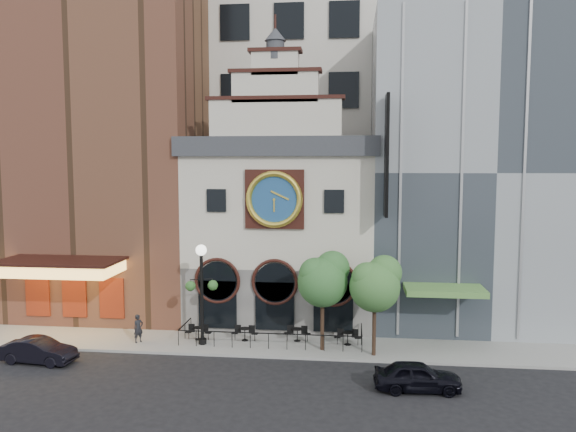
% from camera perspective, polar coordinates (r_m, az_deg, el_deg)
% --- Properties ---
extents(ground, '(120.00, 120.00, 0.00)m').
position_cam_1_polar(ground, '(31.91, -2.31, -14.27)').
color(ground, black).
rests_on(ground, ground).
extents(sidewalk, '(44.00, 5.00, 0.15)m').
position_cam_1_polar(sidewalk, '(34.22, -1.67, -12.75)').
color(sidewalk, gray).
rests_on(sidewalk, ground).
extents(clock_building, '(12.60, 8.78, 18.65)m').
position_cam_1_polar(clock_building, '(38.00, -0.57, -0.70)').
color(clock_building, '#605E5B').
rests_on(clock_building, ground).
extents(theater_building, '(14.00, 15.60, 25.00)m').
position_cam_1_polar(theater_building, '(43.39, -17.69, 7.64)').
color(theater_building, brown).
rests_on(theater_building, ground).
extents(retail_building, '(14.00, 14.40, 20.00)m').
position_cam_1_polar(retail_building, '(40.56, 18.41, 4.30)').
color(retail_building, gray).
rests_on(retail_building, ground).
extents(office_tower, '(20.00, 16.00, 40.00)m').
position_cam_1_polar(office_tower, '(50.73, 1.14, 15.96)').
color(office_tower, beige).
rests_on(office_tower, ground).
extents(cafe_railing, '(10.60, 2.60, 0.90)m').
position_cam_1_polar(cafe_railing, '(34.06, -1.67, -11.91)').
color(cafe_railing, black).
rests_on(cafe_railing, sidewalk).
extents(bistro_0, '(1.58, 0.68, 0.90)m').
position_cam_1_polar(bistro_0, '(34.83, -9.09, -11.56)').
color(bistro_0, black).
rests_on(bistro_0, sidewalk).
extents(bistro_1, '(1.58, 0.68, 0.90)m').
position_cam_1_polar(bistro_1, '(34.32, -4.41, -11.77)').
color(bistro_1, black).
rests_on(bistro_1, sidewalk).
extents(bistro_2, '(1.58, 0.68, 0.90)m').
position_cam_1_polar(bistro_2, '(34.14, 0.95, -11.84)').
color(bistro_2, black).
rests_on(bistro_2, sidewalk).
extents(bistro_3, '(1.58, 0.68, 0.90)m').
position_cam_1_polar(bistro_3, '(33.66, 6.08, -12.13)').
color(bistro_3, black).
rests_on(bistro_3, sidewalk).
extents(car_right, '(4.17, 1.83, 1.40)m').
position_cam_1_polar(car_right, '(28.25, 13.03, -15.58)').
color(car_right, black).
rests_on(car_right, ground).
extents(car_left, '(4.17, 1.82, 1.33)m').
position_cam_1_polar(car_left, '(33.87, -24.00, -12.38)').
color(car_left, black).
rests_on(car_left, ground).
extents(pedestrian, '(0.70, 0.73, 1.68)m').
position_cam_1_polar(pedestrian, '(34.96, -14.96, -10.97)').
color(pedestrian, black).
rests_on(pedestrian, sidewalk).
extents(lamppost, '(1.84, 0.95, 5.89)m').
position_cam_1_polar(lamppost, '(33.20, -8.77, -6.73)').
color(lamppost, black).
rests_on(lamppost, sidewalk).
extents(tree_left, '(2.93, 2.82, 5.65)m').
position_cam_1_polar(tree_left, '(31.83, 3.62, -6.29)').
color(tree_left, '#382619').
rests_on(tree_left, sidewalk).
extents(tree_right, '(2.88, 2.78, 5.55)m').
position_cam_1_polar(tree_right, '(31.26, 8.90, -6.70)').
color(tree_right, '#382619').
rests_on(tree_right, sidewalk).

